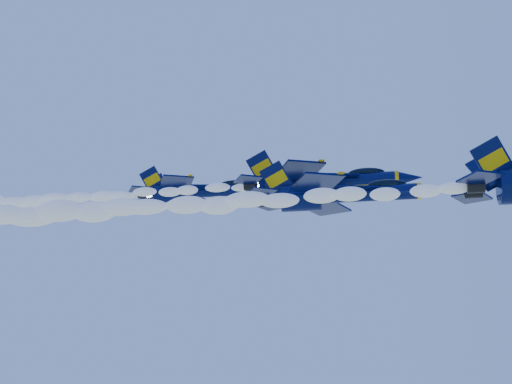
# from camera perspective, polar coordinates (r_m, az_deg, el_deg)

# --- Properties ---
(smoke_trail_jet_lead) EXTENTS (46.56, 2.14, 1.93)m
(smoke_trail_jet_lead) POSITION_cam_1_polar(r_m,az_deg,el_deg) (56.24, -7.65, -1.16)
(smoke_trail_jet_lead) COLOR white
(jet_second) EXTENTS (16.95, 13.90, 6.30)m
(jet_second) POSITION_cam_1_polar(r_m,az_deg,el_deg) (65.11, 6.60, -0.17)
(jet_second) COLOR #050B38
(smoke_trail_jet_second) EXTENTS (46.56, 2.02, 1.82)m
(smoke_trail_jet_second) POSITION_cam_1_polar(r_m,az_deg,el_deg) (73.13, -18.01, -1.65)
(smoke_trail_jet_second) COLOR white
(jet_third) EXTENTS (18.29, 15.00, 6.80)m
(jet_third) POSITION_cam_1_polar(r_m,az_deg,el_deg) (74.04, 5.19, 0.82)
(jet_third) COLOR #050B38
(smoke_trail_jet_third) EXTENTS (46.56, 2.18, 1.97)m
(smoke_trail_jet_third) POSITION_cam_1_polar(r_m,az_deg,el_deg) (82.24, -16.93, -0.62)
(smoke_trail_jet_third) COLOR white
(jet_fourth) EXTENTS (16.82, 13.79, 6.25)m
(jet_fourth) POSITION_cam_1_polar(r_m,az_deg,el_deg) (85.45, -4.64, 0.07)
(jet_fourth) COLOR #050B38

